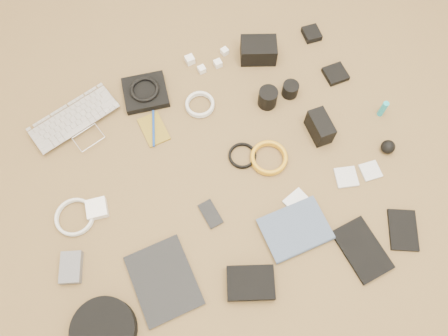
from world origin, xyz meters
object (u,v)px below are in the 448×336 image
object	(u,v)px
laptop	(81,128)
dslr_camera	(258,50)
tablet	(164,280)
phone	(211,214)
headphone_case	(104,330)
paperback	(306,251)

from	to	relation	value
laptop	dslr_camera	distance (m)	0.78
laptop	tablet	bearing A→B (deg)	-97.11
dslr_camera	phone	size ratio (longest dim) A/B	1.45
dslr_camera	headphone_case	size ratio (longest dim) A/B	0.71
laptop	phone	world-z (taller)	laptop
paperback	headphone_case	bearing A→B (deg)	87.74
dslr_camera	phone	bearing A→B (deg)	-106.55
phone	tablet	bearing A→B (deg)	-153.12
phone	headphone_case	world-z (taller)	headphone_case
phone	paperback	xyz separation A→B (m)	(0.26, -0.25, 0.01)
tablet	paperback	size ratio (longest dim) A/B	1.13
headphone_case	laptop	bearing A→B (deg)	81.75
dslr_camera	headphone_case	bearing A→B (deg)	-116.95
laptop	phone	size ratio (longest dim) A/B	3.42
tablet	dslr_camera	bearing A→B (deg)	45.16
headphone_case	paperback	distance (m)	0.72
tablet	paperback	distance (m)	0.50
tablet	phone	distance (m)	0.28
dslr_camera	phone	distance (m)	0.72
headphone_case	dslr_camera	bearing A→B (deg)	42.74
headphone_case	paperback	bearing A→B (deg)	-0.43
laptop	tablet	xyz separation A→B (m)	(0.12, -0.67, -0.01)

